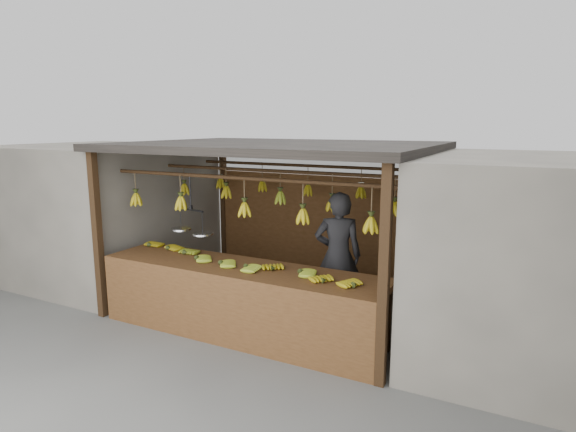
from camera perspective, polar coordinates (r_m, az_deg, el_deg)
The scene contains 9 objects.
ground at distance 7.31m, azimuth -1.10°, elevation -10.46°, with size 80.00×80.00×0.00m, color #5B5B57.
stall at distance 7.13m, azimuth 0.11°, elevation 5.34°, with size 4.30×3.30×2.40m.
neighbor_left at distance 9.22m, azimuth -21.22°, elevation 0.70°, with size 3.00×3.00×2.30m, color slate.
neighbor_right at distance 6.18m, azimuth 29.80°, elevation -4.70°, with size 3.00×3.00×2.30m, color slate.
counter at distance 6.05m, azimuth -6.35°, elevation -7.89°, with size 3.79×0.86×0.96m.
hanging_bananas at distance 6.89m, azimuth -1.17°, elevation 2.13°, with size 3.61×2.25×0.35m.
balance_scale at distance 6.55m, azimuth -11.36°, elevation -1.45°, with size 0.71×0.37×0.77m.
vendor at distance 6.62m, azimuth 5.93°, elevation -4.71°, with size 0.64×0.42×1.77m, color #262628.
bag_bundles at distance 7.63m, azimuth 16.81°, elevation -2.21°, with size 0.08×0.26×1.33m.
Camera 1 is at (3.25, -5.99, 2.65)m, focal length 30.00 mm.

